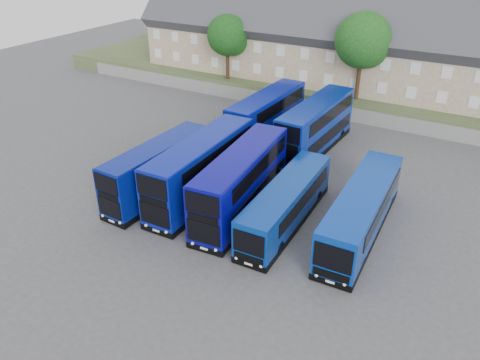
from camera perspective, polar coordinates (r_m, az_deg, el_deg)
name	(u,v)px	position (r m, az deg, el deg)	size (l,w,h in m)	color
ground	(214,223)	(33.56, -3.20, -5.28)	(120.00, 120.00, 0.00)	#49494F
retaining_wall	(332,111)	(52.76, 11.19, 8.26)	(70.00, 0.40, 1.50)	slate
earth_bank	(360,85)	(61.78, 14.46, 11.18)	(80.00, 20.00, 2.00)	#43522E
terrace_row	(356,46)	(56.64, 13.93, 15.58)	(54.00, 10.40, 11.20)	gray
dd_front_left	(158,171)	(36.54, -9.92, 1.08)	(2.78, 10.60, 4.18)	navy
dd_front_mid	(201,171)	(35.62, -4.72, 1.16)	(3.04, 11.92, 4.71)	#081798
dd_front_right	(241,183)	(33.82, 0.17, -0.41)	(3.73, 11.85, 4.63)	#08078A
dd_rear_left	(266,118)	(45.78, 3.24, 7.56)	(3.00, 11.51, 4.54)	#081AA3
dd_rear_right	(315,128)	(43.79, 9.15, 6.32)	(3.16, 11.87, 4.68)	#08259C
coach_east_a	(286,205)	(32.82, 5.62, -3.05)	(2.80, 11.58, 3.15)	#083294
coach_east_b	(361,212)	(32.65, 14.55, -3.83)	(3.09, 12.64, 3.43)	#0835A4
tree_west	(229,37)	(57.63, -1.37, 17.05)	(4.80, 4.80, 7.65)	#382314
tree_mid	(364,42)	(51.62, 14.93, 15.90)	(5.76, 5.76, 9.18)	#382314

